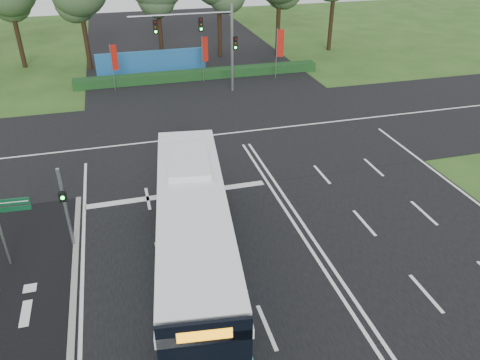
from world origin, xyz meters
name	(u,v)px	position (x,y,z in m)	size (l,w,h in m)	color
ground	(301,234)	(0.00, 0.00, 0.00)	(120.00, 120.00, 0.00)	#294C19
road_main	(301,234)	(0.00, 0.00, 0.02)	(20.00, 120.00, 0.04)	black
road_cross	(235,133)	(0.00, 12.00, 0.03)	(120.00, 14.00, 0.05)	black
bike_path	(1,338)	(-12.50, -3.00, 0.03)	(5.00, 18.00, 0.06)	black
kerb_strip	(72,324)	(-10.10, -3.00, 0.06)	(0.25, 18.00, 0.12)	gray
city_bus	(194,230)	(-5.15, -0.98, 1.90)	(4.37, 13.40, 3.78)	#6BDCF8
pedestrian_signal	(65,206)	(-10.21, 1.88, 2.15)	(0.32, 0.44, 3.94)	gray
street_sign	(6,218)	(-12.44, 1.23, 2.37)	(1.45, 0.19, 3.73)	gray
banner_flag_left	(114,60)	(-7.34, 23.30, 2.56)	(0.55, 0.24, 3.88)	gray
banner_flag_mid	(205,52)	(0.34, 23.71, 2.61)	(0.56, 0.23, 3.97)	gray
banner_flag_right	(279,46)	(6.87, 22.78, 2.90)	(0.63, 0.25, 4.44)	gray
traffic_light_gantry	(210,36)	(0.21, 20.50, 4.66)	(8.41, 0.28, 7.00)	gray
hedge	(200,75)	(0.00, 24.50, 0.40)	(22.00, 1.20, 0.80)	#153B18
blue_hoarding	(152,63)	(-4.00, 27.00, 1.10)	(10.00, 0.30, 2.20)	#1A5591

